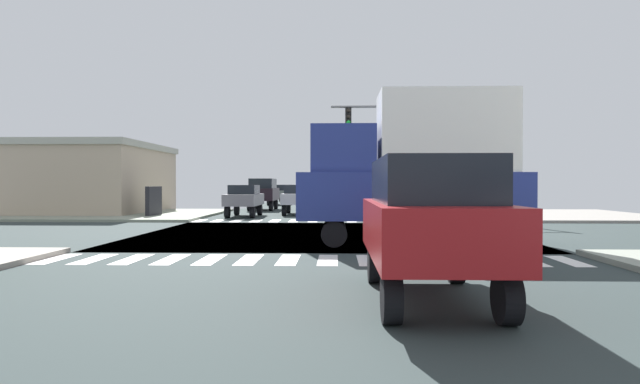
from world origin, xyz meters
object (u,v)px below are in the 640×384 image
box_truck_outer_1 (418,164)px  sedan_queued_3 (244,198)px  sedan_inner_5 (288,191)px  traffic_signal_mast (419,130)px  suv_leading_2 (429,216)px  suv_trailing_3 (263,191)px  bank_building (45,179)px  street_lamp (440,148)px  sedan_farside_1 (298,197)px  sedan_middle_4 (278,193)px

box_truck_outer_1 → sedan_queued_3: bearing=29.1°
sedan_queued_3 → sedan_inner_5: (0.00, 29.22, 0.00)m
traffic_signal_mast → suv_leading_2: bearing=-98.1°
sedan_inner_5 → suv_trailing_3: bearing=90.0°
bank_building → traffic_signal_mast: bearing=-15.9°
street_lamp → sedan_farside_1: street_lamp is taller
sedan_queued_3 → suv_trailing_3: suv_trailing_3 is taller
suv_trailing_3 → sedan_middle_4: suv_trailing_3 is taller
traffic_signal_mast → sedan_queued_3: 11.00m
bank_building → sedan_middle_4: size_ratio=3.76×
bank_building → sedan_queued_3: size_ratio=3.76×
sedan_middle_4 → box_truck_outer_1: 34.21m
sedan_farside_1 → suv_trailing_3: suv_trailing_3 is taller
bank_building → suv_leading_2: size_ratio=3.51×
suv_trailing_3 → box_truck_outer_1: size_ratio=0.64×
traffic_signal_mast → box_truck_outer_1: traffic_signal_mast is taller
sedan_queued_3 → suv_leading_2: 23.99m
street_lamp → sedan_queued_3: (-12.91, -7.28, -3.45)m
sedan_queued_3 → sedan_middle_4: size_ratio=1.00×
sedan_farside_1 → sedan_inner_5: bearing=-83.6°
sedan_queued_3 → sedan_middle_4: bearing=-90.0°
sedan_farside_1 → sedan_middle_4: (-3.00, 16.29, 0.00)m
sedan_inner_5 → street_lamp: bearing=120.5°
suv_leading_2 → sedan_middle_4: (-7.00, 41.68, -0.28)m
street_lamp → bank_building: (-26.71, -3.98, -2.27)m
street_lamp → suv_trailing_3: 13.33m
sedan_queued_3 → suv_leading_2: bearing=107.0°
sedan_farside_1 → suv_trailing_3: (-3.00, 5.84, 0.28)m
bank_building → sedan_farside_1: (16.80, -0.86, -1.18)m
sedan_queued_3 → traffic_signal_mast: bearing=160.7°
sedan_queued_3 → sedan_middle_4: same height
box_truck_outer_1 → suv_trailing_3: bearing=19.5°
sedan_queued_3 → sedan_middle_4: (0.00, 18.74, 0.00)m
box_truck_outer_1 → sedan_farside_1: bearing=16.7°
sedan_queued_3 → box_truck_outer_1: 16.64m
sedan_farside_1 → suv_trailing_3: 6.57m
bank_building → sedan_inner_5: size_ratio=3.76×
traffic_signal_mast → sedan_middle_4: traffic_signal_mast is taller
sedan_queued_3 → box_truck_outer_1: (8.07, -14.48, 1.45)m
street_lamp → sedan_inner_5: street_lamp is taller
bank_building → sedan_inner_5: (13.80, 25.92, -1.18)m
sedan_queued_3 → sedan_farside_1: bearing=-140.8°
suv_trailing_3 → box_truck_outer_1: 24.17m
bank_building → sedan_queued_3: 14.24m
sedan_farside_1 → box_truck_outer_1: (5.07, -16.92, 1.45)m
bank_building → suv_trailing_3: bearing=19.8°
sedan_queued_3 → sedan_middle_4: 18.74m
street_lamp → sedan_queued_3: bearing=-150.6°
bank_building → suv_trailing_3: (13.80, 4.98, -0.90)m
traffic_signal_mast → box_truck_outer_1: size_ratio=1.07×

